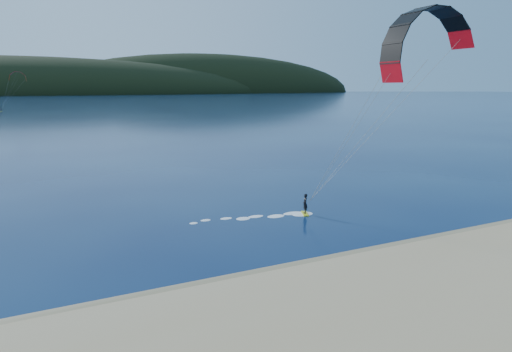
{
  "coord_description": "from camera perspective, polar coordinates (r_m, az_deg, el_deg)",
  "views": [
    {
      "loc": [
        -9.73,
        -16.81,
        11.16
      ],
      "look_at": [
        2.93,
        10.0,
        5.0
      ],
      "focal_mm": 30.28,
      "sensor_mm": 36.0,
      "label": 1
    }
  ],
  "objects": [
    {
      "name": "wet_sand",
      "position": [
        25.93,
        -0.68,
        -13.64
      ],
      "size": [
        220.0,
        2.5,
        0.1
      ],
      "color": "olive",
      "rests_on": "ground"
    },
    {
      "name": "headland",
      "position": [
        762.24,
        -24.89,
        9.82
      ],
      "size": [
        1200.0,
        310.0,
        140.0
      ],
      "color": "black",
      "rests_on": "ground"
    },
    {
      "name": "kitesurfer_far",
      "position": [
        223.33,
        -28.99,
        11.03
      ],
      "size": [
        12.37,
        7.98,
        16.62
      ],
      "color": "yellow",
      "rests_on": "ground"
    },
    {
      "name": "kitesurfer_near",
      "position": [
        35.63,
        20.97,
        13.46
      ],
      "size": [
        20.9,
        10.02,
        16.54
      ],
      "color": "yellow",
      "rests_on": "ground"
    },
    {
      "name": "ground",
      "position": [
        22.4,
        4.37,
        -18.18
      ],
      "size": [
        1800.0,
        1800.0,
        0.0
      ],
      "primitive_type": "plane",
      "color": "#08153B",
      "rests_on": "ground"
    }
  ]
}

